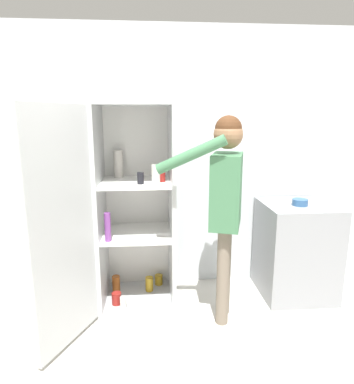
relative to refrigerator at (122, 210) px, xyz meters
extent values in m
plane|color=beige|center=(0.28, -0.52, -0.91)|extent=(12.00, 12.00, 0.00)
cube|color=silver|center=(0.28, 0.46, 0.37)|extent=(7.00, 0.06, 2.55)
cube|color=#B7BABC|center=(0.12, 0.09, -0.89)|extent=(0.68, 0.64, 0.04)
cube|color=#B7BABC|center=(0.12, 0.09, 0.91)|extent=(0.68, 0.64, 0.04)
cube|color=white|center=(0.12, 0.39, 0.01)|extent=(0.68, 0.03, 1.77)
cube|color=#B7BABC|center=(-0.20, 0.09, 0.01)|extent=(0.04, 0.64, 1.77)
cube|color=#B7BABC|center=(0.44, 0.09, 0.01)|extent=(0.04, 0.64, 1.77)
cube|color=white|center=(0.12, 0.09, -0.25)|extent=(0.61, 0.57, 0.02)
cube|color=white|center=(0.12, 0.09, 0.23)|extent=(0.61, 0.57, 0.02)
cube|color=#B7BABC|center=(-0.39, -0.53, 0.01)|extent=(0.33, 0.63, 1.77)
cylinder|color=#9E4C19|center=(-0.10, 0.18, -0.79)|extent=(0.07, 0.07, 0.16)
cylinder|color=maroon|center=(0.34, 0.05, 0.31)|extent=(0.08, 0.08, 0.13)
cylinder|color=#B78C1E|center=(0.32, 0.29, -0.82)|extent=(0.08, 0.08, 0.10)
cylinder|color=beige|center=(-0.05, 0.29, 0.37)|extent=(0.09, 0.09, 0.25)
cylinder|color=#B78C1E|center=(0.22, 0.17, -0.80)|extent=(0.07, 0.07, 0.14)
cylinder|color=#723884|center=(-0.12, -0.12, -0.11)|extent=(0.05, 0.05, 0.25)
cylinder|color=beige|center=(-0.01, -0.12, -0.82)|extent=(0.06, 0.06, 0.10)
cylinder|color=black|center=(0.17, -0.05, 0.29)|extent=(0.06, 0.06, 0.10)
cylinder|color=beige|center=(0.30, -0.05, 0.32)|extent=(0.07, 0.07, 0.16)
cylinder|color=maroon|center=(-0.08, -0.05, -0.82)|extent=(0.09, 0.09, 0.11)
cylinder|color=#726656|center=(0.83, -0.36, -0.49)|extent=(0.10, 0.10, 0.83)
cylinder|color=#726656|center=(0.88, -0.20, -0.49)|extent=(0.10, 0.10, 0.83)
cube|color=#3F724C|center=(0.86, -0.28, 0.22)|extent=(0.34, 0.46, 0.59)
sphere|color=#8C6647|center=(0.86, -0.28, 0.67)|extent=(0.23, 0.23, 0.23)
sphere|color=#4C2D19|center=(0.86, -0.28, 0.71)|extent=(0.21, 0.21, 0.21)
cylinder|color=#3F724C|center=(0.55, -0.42, 0.53)|extent=(0.54, 0.24, 0.31)
cylinder|color=#3F724C|center=(0.93, -0.06, 0.19)|extent=(0.08, 0.08, 0.56)
cube|color=gray|center=(1.64, 0.09, -0.46)|extent=(0.66, 0.64, 0.91)
cylinder|color=#335B8E|center=(1.63, 0.04, 0.03)|extent=(0.14, 0.14, 0.06)
camera|label=1|loc=(0.24, -2.91, 0.81)|focal=32.00mm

